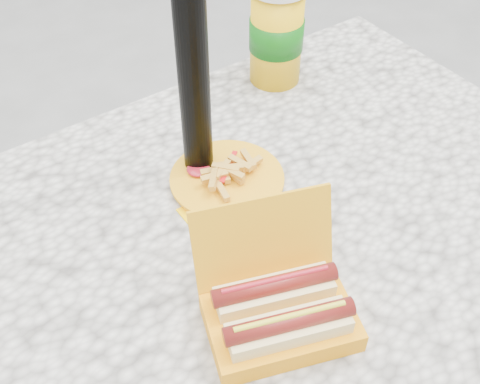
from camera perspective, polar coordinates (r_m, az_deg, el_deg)
picnic_table at (r=1.05m, az=1.08°, el=-7.00°), size 1.20×0.80×0.75m
hotdog_box at (r=0.82m, az=3.76°, el=-11.10°), size 0.24×0.22×0.16m
fries_plate at (r=1.02m, az=-1.20°, el=1.05°), size 0.20×0.26×0.04m
soda_cup at (r=1.22m, az=3.48°, el=14.76°), size 0.11×0.11×0.21m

